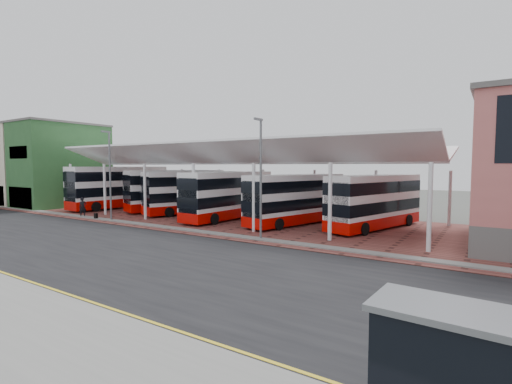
% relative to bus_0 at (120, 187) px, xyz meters
% --- Properties ---
extents(ground, '(140.00, 140.00, 0.00)m').
position_rel_bus_0_xyz_m(ground, '(21.98, -13.24, -2.46)').
color(ground, '#4C4E48').
extents(road, '(120.00, 14.00, 0.02)m').
position_rel_bus_0_xyz_m(road, '(21.98, -14.24, -2.45)').
color(road, black).
rests_on(road, ground).
extents(forecourt, '(72.00, 16.00, 0.06)m').
position_rel_bus_0_xyz_m(forecourt, '(23.98, -0.24, -2.43)').
color(forecourt, brown).
rests_on(forecourt, ground).
extents(north_kerb, '(120.00, 0.80, 0.14)m').
position_rel_bus_0_xyz_m(north_kerb, '(21.98, -7.04, -2.39)').
color(north_kerb, slate).
rests_on(north_kerb, ground).
extents(yellow_line_near, '(120.00, 0.12, 0.01)m').
position_rel_bus_0_xyz_m(yellow_line_near, '(21.98, -20.24, -2.44)').
color(yellow_line_near, yellow).
rests_on(yellow_line_near, road).
extents(yellow_line_far, '(120.00, 0.12, 0.01)m').
position_rel_bus_0_xyz_m(yellow_line_far, '(21.98, -19.94, -2.44)').
color(yellow_line_far, yellow).
rests_on(yellow_line_far, road).
extents(canopy, '(37.00, 11.63, 7.07)m').
position_rel_bus_0_xyz_m(canopy, '(15.98, 0.70, 3.33)').
color(canopy, white).
rests_on(canopy, ground).
extents(shop_green, '(6.40, 10.20, 10.22)m').
position_rel_bus_0_xyz_m(shop_green, '(-8.02, -2.26, 2.66)').
color(shop_green, '#316432').
rests_on(shop_green, ground).
extents(shop_cream, '(6.40, 10.20, 10.22)m').
position_rel_bus_0_xyz_m(shop_cream, '(-14.52, -2.26, 2.66)').
color(shop_cream, beige).
rests_on(shop_cream, ground).
extents(shop_brick, '(6.40, 10.20, 10.22)m').
position_rel_bus_0_xyz_m(shop_brick, '(-21.02, -2.26, 2.66)').
color(shop_brick, maroon).
rests_on(shop_brick, ground).
extents(lamp_west, '(0.16, 0.90, 8.07)m').
position_rel_bus_0_xyz_m(lamp_west, '(7.98, -6.96, 1.90)').
color(lamp_west, slate).
rests_on(lamp_west, ground).
extents(lamp_east, '(0.16, 0.90, 8.07)m').
position_rel_bus_0_xyz_m(lamp_east, '(23.98, -6.96, 1.90)').
color(lamp_east, slate).
rests_on(lamp_east, ground).
extents(bus_0, '(3.66, 11.91, 4.83)m').
position_rel_bus_0_xyz_m(bus_0, '(0.00, 0.00, 0.00)').
color(bus_0, white).
rests_on(bus_0, forecourt).
extents(bus_1, '(6.15, 10.99, 4.46)m').
position_rel_bus_0_xyz_m(bus_1, '(7.49, 1.69, -0.19)').
color(bus_1, white).
rests_on(bus_1, forecourt).
extents(bus_2, '(6.05, 10.72, 4.35)m').
position_rel_bus_0_xyz_m(bus_2, '(10.92, 0.97, -0.24)').
color(bus_2, white).
rests_on(bus_2, forecourt).
extents(bus_3, '(3.03, 10.69, 4.36)m').
position_rel_bus_0_xyz_m(bus_3, '(16.34, -0.38, -0.23)').
color(bus_3, white).
rests_on(bus_3, forecourt).
extents(bus_4, '(4.91, 10.42, 4.19)m').
position_rel_bus_0_xyz_m(bus_4, '(23.00, 0.22, -0.32)').
color(bus_4, white).
rests_on(bus_4, forecourt).
extents(bus_5, '(5.04, 10.45, 4.20)m').
position_rel_bus_0_xyz_m(bus_5, '(29.18, 1.66, -0.31)').
color(bus_5, white).
rests_on(bus_5, forecourt).
extents(pedestrian, '(0.60, 0.78, 1.89)m').
position_rel_bus_0_xyz_m(pedestrian, '(3.69, -6.98, -1.46)').
color(pedestrian, black).
rests_on(pedestrian, forecourt).
extents(suitcase, '(0.32, 0.23, 0.55)m').
position_rel_bus_0_xyz_m(suitcase, '(6.13, -7.24, -2.13)').
color(suitcase, black).
rests_on(suitcase, forecourt).
extents(bus_shelter, '(3.19, 1.59, 2.50)m').
position_rel_bus_0_xyz_m(bus_shelter, '(37.08, -21.28, -0.77)').
color(bus_shelter, black).
rests_on(bus_shelter, sidewalk).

